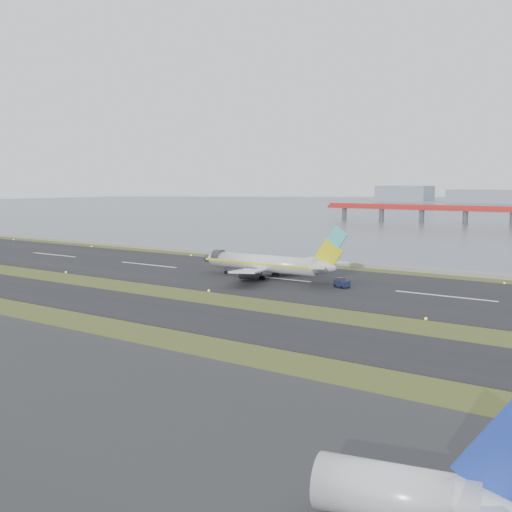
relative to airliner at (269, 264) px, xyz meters
The scene contains 7 objects.
ground 29.05m from the airliner, 89.36° to the right, with size 1000.00×1000.00×0.00m, color #374B1A.
taxiway_strip 40.98m from the airliner, 89.55° to the right, with size 1000.00×18.00×0.10m, color black.
runway_strip 3.61m from the airliner, 74.44° to the left, with size 1000.00×45.00×0.10m, color black.
seawall 31.30m from the airliner, 89.41° to the left, with size 1000.00×2.50×1.00m, color gray.
airliner is the anchor object (origin of this frame).
pushback_tug 19.64m from the airliner, ahead, with size 3.75×2.95×2.11m.
second_airliner_tail 107.17m from the airliner, 49.85° to the right, with size 15.88×12.92×9.86m.
Camera 1 is at (81.94, -88.98, 21.68)m, focal length 45.00 mm.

